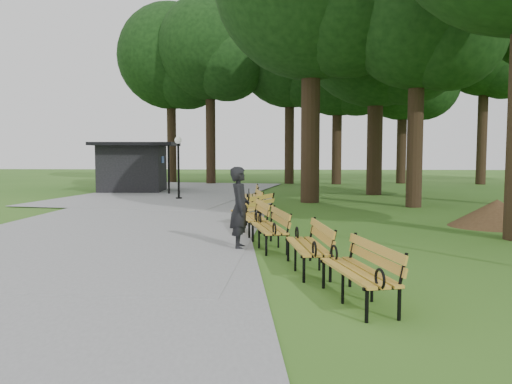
{
  "coord_description": "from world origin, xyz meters",
  "views": [
    {
      "loc": [
        0.56,
        -12.18,
        2.13
      ],
      "look_at": [
        -0.09,
        0.88,
        1.1
      ],
      "focal_mm": 35.54,
      "sensor_mm": 36.0,
      "label": 1
    }
  ],
  "objects_px": {
    "bench_2": "(269,228)",
    "bench_3": "(252,217)",
    "dirt_mound": "(497,213)",
    "bench_5": "(251,203)",
    "bench_0": "(358,272)",
    "lawn_tree_4": "(377,28)",
    "person": "(240,208)",
    "bench_1": "(308,247)",
    "lamp_post": "(178,154)",
    "lawn_tree_1": "(418,15)",
    "bench_4": "(253,208)",
    "kiosk": "(133,167)",
    "bench_6": "(250,196)"
  },
  "relations": [
    {
      "from": "bench_2",
      "to": "bench_3",
      "type": "distance_m",
      "value": 1.98
    },
    {
      "from": "dirt_mound",
      "to": "bench_5",
      "type": "xyz_separation_m",
      "value": [
        -7.19,
        2.17,
        0.05
      ]
    },
    {
      "from": "bench_0",
      "to": "lawn_tree_4",
      "type": "xyz_separation_m",
      "value": [
        3.57,
        18.56,
        7.77
      ]
    },
    {
      "from": "person",
      "to": "bench_1",
      "type": "relative_size",
      "value": 0.96
    },
    {
      "from": "dirt_mound",
      "to": "bench_5",
      "type": "bearing_deg",
      "value": 163.19
    },
    {
      "from": "bench_0",
      "to": "lawn_tree_4",
      "type": "relative_size",
      "value": 0.16
    },
    {
      "from": "lamp_post",
      "to": "bench_2",
      "type": "xyz_separation_m",
      "value": [
        4.33,
        -11.32,
        -1.62
      ]
    },
    {
      "from": "bench_1",
      "to": "lawn_tree_1",
      "type": "xyz_separation_m",
      "value": [
        4.67,
        10.86,
        6.85
      ]
    },
    {
      "from": "bench_0",
      "to": "bench_4",
      "type": "distance_m",
      "value": 8.28
    },
    {
      "from": "kiosk",
      "to": "bench_2",
      "type": "distance_m",
      "value": 17.48
    },
    {
      "from": "lamp_post",
      "to": "lawn_tree_1",
      "type": "height_order",
      "value": "lawn_tree_1"
    },
    {
      "from": "bench_0",
      "to": "bench_1",
      "type": "distance_m",
      "value": 2.01
    },
    {
      "from": "bench_0",
      "to": "bench_6",
      "type": "xyz_separation_m",
      "value": [
        -2.27,
        12.19,
        0.0
      ]
    },
    {
      "from": "lawn_tree_4",
      "to": "bench_0",
      "type": "bearing_deg",
      "value": -100.88
    },
    {
      "from": "lamp_post",
      "to": "bench_4",
      "type": "bearing_deg",
      "value": -62.83
    },
    {
      "from": "person",
      "to": "bench_0",
      "type": "height_order",
      "value": "person"
    },
    {
      "from": "lamp_post",
      "to": "bench_0",
      "type": "bearing_deg",
      "value": -69.68
    },
    {
      "from": "bench_2",
      "to": "lawn_tree_1",
      "type": "xyz_separation_m",
      "value": [
        5.42,
        8.73,
        6.85
      ]
    },
    {
      "from": "bench_6",
      "to": "lawn_tree_1",
      "type": "xyz_separation_m",
      "value": [
        6.33,
        0.58,
        6.85
      ]
    },
    {
      "from": "bench_0",
      "to": "bench_6",
      "type": "distance_m",
      "value": 12.4
    },
    {
      "from": "bench_0",
      "to": "bench_4",
      "type": "height_order",
      "value": "same"
    },
    {
      "from": "lamp_post",
      "to": "bench_4",
      "type": "xyz_separation_m",
      "value": [
        3.76,
        -7.32,
        -1.62
      ]
    },
    {
      "from": "bench_3",
      "to": "person",
      "type": "bearing_deg",
      "value": -17.29
    },
    {
      "from": "bench_3",
      "to": "bench_6",
      "type": "xyz_separation_m",
      "value": [
        -0.44,
        6.23,
        0.0
      ]
    },
    {
      "from": "bench_0",
      "to": "lawn_tree_4",
      "type": "height_order",
      "value": "lawn_tree_4"
    },
    {
      "from": "dirt_mound",
      "to": "bench_6",
      "type": "bearing_deg",
      "value": 148.31
    },
    {
      "from": "bench_3",
      "to": "lawn_tree_1",
      "type": "relative_size",
      "value": 0.19
    },
    {
      "from": "dirt_mound",
      "to": "bench_0",
      "type": "distance_m",
      "value": 9.19
    },
    {
      "from": "bench_0",
      "to": "bench_6",
      "type": "height_order",
      "value": "same"
    },
    {
      "from": "lawn_tree_1",
      "to": "bench_5",
      "type": "bearing_deg",
      "value": -154.3
    },
    {
      "from": "bench_5",
      "to": "lawn_tree_4",
      "type": "xyz_separation_m",
      "value": [
        5.66,
        8.74,
        7.77
      ]
    },
    {
      "from": "lawn_tree_1",
      "to": "lawn_tree_4",
      "type": "relative_size",
      "value": 0.84
    },
    {
      "from": "bench_0",
      "to": "lawn_tree_1",
      "type": "height_order",
      "value": "lawn_tree_1"
    },
    {
      "from": "lamp_post",
      "to": "dirt_mound",
      "type": "relative_size",
      "value": 1.24
    },
    {
      "from": "person",
      "to": "bench_3",
      "type": "relative_size",
      "value": 0.96
    },
    {
      "from": "bench_1",
      "to": "bench_6",
      "type": "bearing_deg",
      "value": -179.07
    },
    {
      "from": "bench_4",
      "to": "lawn_tree_4",
      "type": "relative_size",
      "value": 0.16
    },
    {
      "from": "bench_1",
      "to": "bench_4",
      "type": "distance_m",
      "value": 6.28
    },
    {
      "from": "bench_1",
      "to": "lawn_tree_1",
      "type": "relative_size",
      "value": 0.19
    },
    {
      "from": "bench_4",
      "to": "lawn_tree_1",
      "type": "xyz_separation_m",
      "value": [
        5.99,
        4.73,
        6.85
      ]
    },
    {
      "from": "bench_2",
      "to": "bench_4",
      "type": "bearing_deg",
      "value": 175.19
    },
    {
      "from": "lamp_post",
      "to": "bench_4",
      "type": "distance_m",
      "value": 8.38
    },
    {
      "from": "kiosk",
      "to": "lawn_tree_1",
      "type": "height_order",
      "value": "lawn_tree_1"
    },
    {
      "from": "bench_2",
      "to": "bench_4",
      "type": "relative_size",
      "value": 1.0
    },
    {
      "from": "dirt_mound",
      "to": "bench_0",
      "type": "relative_size",
      "value": 1.19
    },
    {
      "from": "bench_3",
      "to": "lawn_tree_1",
      "type": "distance_m",
      "value": 11.31
    },
    {
      "from": "bench_4",
      "to": "bench_6",
      "type": "bearing_deg",
      "value": -150.6
    },
    {
      "from": "dirt_mound",
      "to": "lawn_tree_4",
      "type": "distance_m",
      "value": 13.51
    },
    {
      "from": "kiosk",
      "to": "bench_4",
      "type": "distance_m",
      "value": 13.69
    },
    {
      "from": "bench_4",
      "to": "bench_5",
      "type": "height_order",
      "value": "same"
    }
  ]
}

